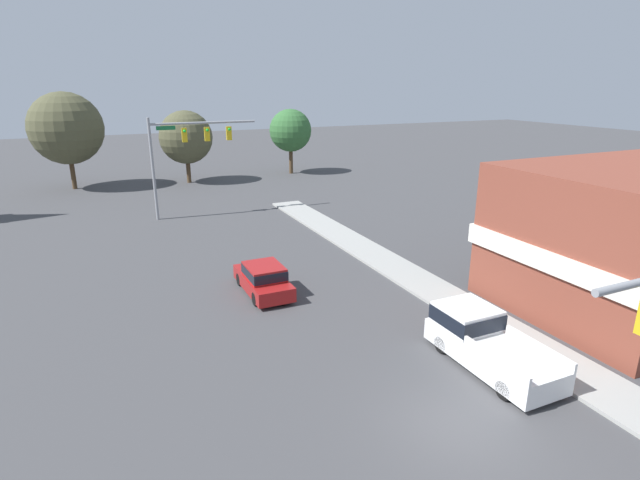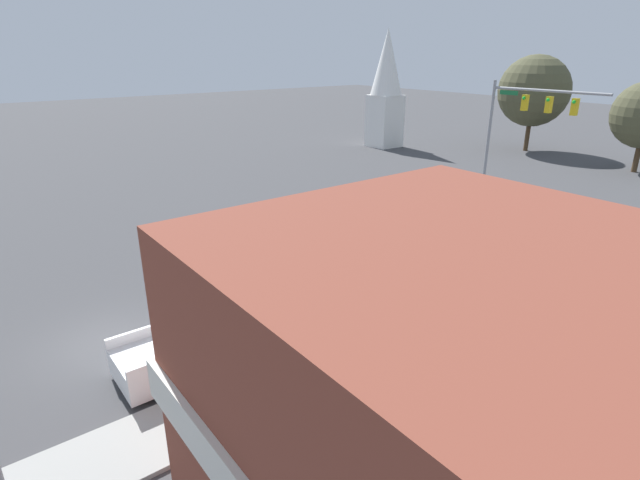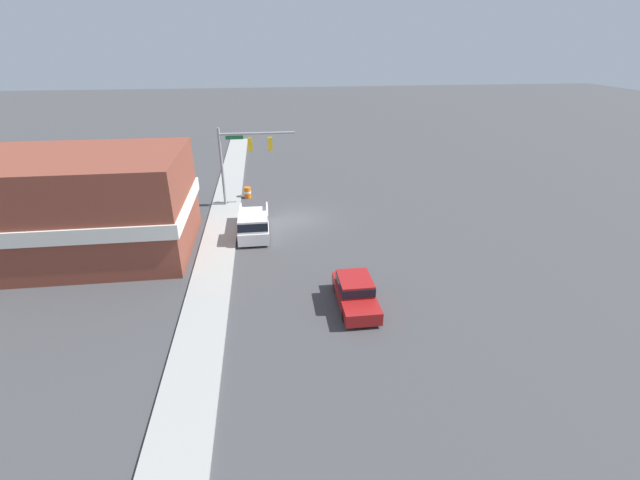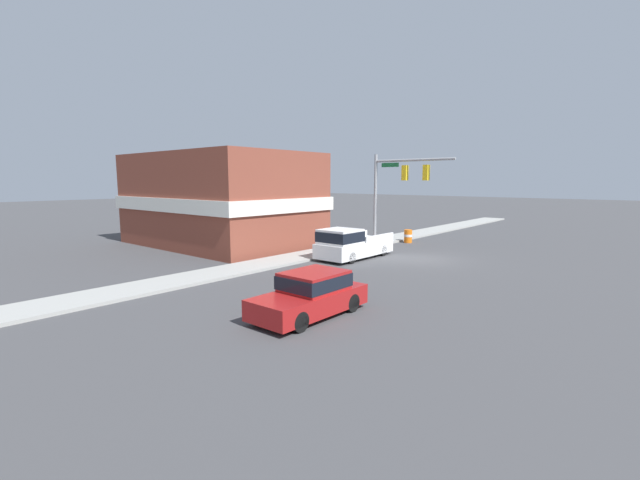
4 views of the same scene
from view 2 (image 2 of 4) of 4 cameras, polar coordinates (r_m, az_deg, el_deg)
The scene contains 8 objects.
ground_plane at distance 19.52m, azimuth -23.26°, elevation -10.68°, with size 200.00×200.00×0.00m, color #424244.
sidewalk_curb at distance 14.91m, azimuth -17.07°, elevation -20.26°, with size 2.40×60.00×0.14m.
far_signal_assembly at distance 37.81m, azimuth 22.47°, elevation 13.34°, with size 8.17×0.49×7.68m.
car_lead at distance 25.99m, azimuth 1.88°, elevation 0.92°, with size 1.85×4.39×1.53m.
pickup_truck_parked at distance 17.08m, azimuth -11.81°, elevation -10.40°, with size 2.12×5.37×1.87m.
corner_brick_building at distance 9.92m, azimuth 26.48°, elevation -22.15°, with size 13.72×9.16×6.53m.
church_steeple at distance 54.15m, azimuth 7.57°, elevation 17.03°, with size 3.24×3.24×11.81m.
backdrop_tree_left_far at distance 55.48m, azimuth 23.26°, elevation 15.38°, with size 6.88×6.88×9.34m.
Camera 2 is at (16.65, -3.23, 9.66)m, focal length 28.00 mm.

